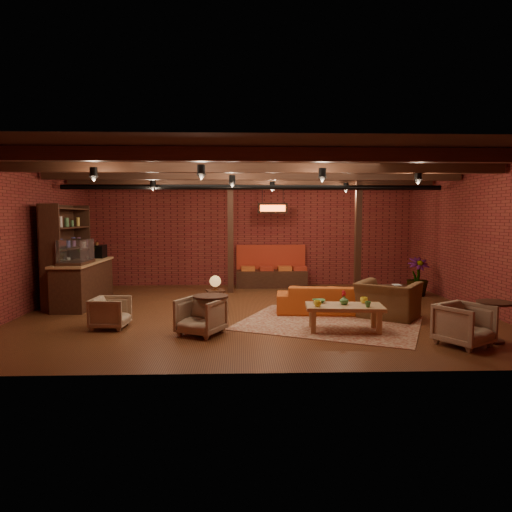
{
  "coord_description": "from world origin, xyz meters",
  "views": [
    {
      "loc": [
        -0.32,
        -10.01,
        2.12
      ],
      "look_at": [
        0.02,
        0.2,
        1.23
      ],
      "focal_mm": 32.0,
      "sensor_mm": 36.0,
      "label": 1
    }
  ],
  "objects_px": {
    "armchair_right": "(388,294)",
    "armchair_far": "(464,323)",
    "armchair_a": "(111,311)",
    "coffee_table": "(344,308)",
    "side_table_lamp": "(215,284)",
    "round_table_right": "(494,315)",
    "side_table_book": "(393,287)",
    "plant_tall": "(419,238)",
    "armchair_b": "(201,314)",
    "sofa": "(326,299)",
    "round_table_left": "(211,307)"
  },
  "relations": [
    {
      "from": "coffee_table",
      "to": "plant_tall",
      "type": "height_order",
      "value": "plant_tall"
    },
    {
      "from": "side_table_book",
      "to": "round_table_right",
      "type": "distance_m",
      "value": 3.02
    },
    {
      "from": "sofa",
      "to": "armchair_a",
      "type": "bearing_deg",
      "value": 21.44
    },
    {
      "from": "round_table_left",
      "to": "armchair_right",
      "type": "distance_m",
      "value": 3.76
    },
    {
      "from": "side_table_lamp",
      "to": "armchair_a",
      "type": "bearing_deg",
      "value": -140.77
    },
    {
      "from": "side_table_lamp",
      "to": "armchair_right",
      "type": "distance_m",
      "value": 3.74
    },
    {
      "from": "armchair_far",
      "to": "plant_tall",
      "type": "distance_m",
      "value": 4.94
    },
    {
      "from": "round_table_right",
      "to": "armchair_a",
      "type": "bearing_deg",
      "value": 170.11
    },
    {
      "from": "armchair_b",
      "to": "round_table_right",
      "type": "bearing_deg",
      "value": 19.72
    },
    {
      "from": "armchair_far",
      "to": "plant_tall",
      "type": "xyz_separation_m",
      "value": [
        1.05,
        4.68,
        1.15
      ]
    },
    {
      "from": "armchair_a",
      "to": "armchair_right",
      "type": "bearing_deg",
      "value": -79.19
    },
    {
      "from": "armchair_b",
      "to": "side_table_book",
      "type": "relative_size",
      "value": 1.35
    },
    {
      "from": "round_table_right",
      "to": "side_table_book",
      "type": "bearing_deg",
      "value": 104.21
    },
    {
      "from": "side_table_lamp",
      "to": "armchair_right",
      "type": "bearing_deg",
      "value": -13.54
    },
    {
      "from": "side_table_lamp",
      "to": "round_table_right",
      "type": "relative_size",
      "value": 1.15
    },
    {
      "from": "armchair_right",
      "to": "round_table_right",
      "type": "height_order",
      "value": "armchair_right"
    },
    {
      "from": "armchair_a",
      "to": "round_table_right",
      "type": "relative_size",
      "value": 0.95
    },
    {
      "from": "armchair_b",
      "to": "armchair_right",
      "type": "distance_m",
      "value": 3.97
    },
    {
      "from": "coffee_table",
      "to": "side_table_book",
      "type": "distance_m",
      "value": 2.65
    },
    {
      "from": "sofa",
      "to": "plant_tall",
      "type": "xyz_separation_m",
      "value": [
        2.86,
        2.11,
        1.22
      ]
    },
    {
      "from": "side_table_lamp",
      "to": "side_table_book",
      "type": "relative_size",
      "value": 1.46
    },
    {
      "from": "side_table_lamp",
      "to": "round_table_right",
      "type": "xyz_separation_m",
      "value": [
        4.84,
        -2.73,
        -0.15
      ]
    },
    {
      "from": "coffee_table",
      "to": "armchair_b",
      "type": "xyz_separation_m",
      "value": [
        -2.62,
        -0.19,
        -0.06
      ]
    },
    {
      "from": "armchair_a",
      "to": "armchair_far",
      "type": "xyz_separation_m",
      "value": [
        6.14,
        -1.37,
        0.05
      ]
    },
    {
      "from": "armchair_a",
      "to": "side_table_book",
      "type": "xyz_separation_m",
      "value": [
        6.0,
        1.75,
        0.16
      ]
    },
    {
      "from": "sofa",
      "to": "round_table_right",
      "type": "height_order",
      "value": "round_table_right"
    },
    {
      "from": "sofa",
      "to": "round_table_right",
      "type": "distance_m",
      "value": 3.39
    },
    {
      "from": "sofa",
      "to": "round_table_right",
      "type": "xyz_separation_m",
      "value": [
        2.41,
        -2.38,
        0.15
      ]
    },
    {
      "from": "coffee_table",
      "to": "armchair_a",
      "type": "xyz_separation_m",
      "value": [
        -4.37,
        0.34,
        -0.1
      ]
    },
    {
      "from": "sofa",
      "to": "armchair_right",
      "type": "distance_m",
      "value": 1.33
    },
    {
      "from": "armchair_right",
      "to": "armchair_far",
      "type": "distance_m",
      "value": 2.13
    },
    {
      "from": "plant_tall",
      "to": "round_table_left",
      "type": "bearing_deg",
      "value": -145.31
    },
    {
      "from": "armchair_a",
      "to": "coffee_table",
      "type": "bearing_deg",
      "value": -90.56
    },
    {
      "from": "side_table_lamp",
      "to": "round_table_left",
      "type": "xyz_separation_m",
      "value": [
        0.02,
        -1.88,
        -0.15
      ]
    },
    {
      "from": "side_table_lamp",
      "to": "round_table_right",
      "type": "bearing_deg",
      "value": -29.37
    },
    {
      "from": "sofa",
      "to": "side_table_book",
      "type": "xyz_separation_m",
      "value": [
        1.67,
        0.54,
        0.17
      ]
    },
    {
      "from": "armchair_right",
      "to": "side_table_book",
      "type": "xyz_separation_m",
      "value": [
        0.47,
        1.07,
        -0.03
      ]
    },
    {
      "from": "armchair_b",
      "to": "sofa",
      "type": "bearing_deg",
      "value": 61.03
    },
    {
      "from": "armchair_right",
      "to": "plant_tall",
      "type": "bearing_deg",
      "value": -86.22
    },
    {
      "from": "coffee_table",
      "to": "round_table_right",
      "type": "height_order",
      "value": "coffee_table"
    },
    {
      "from": "armchair_far",
      "to": "armchair_a",
      "type": "bearing_deg",
      "value": 135.84
    },
    {
      "from": "armchair_a",
      "to": "side_table_book",
      "type": "bearing_deg",
      "value": -69.89
    },
    {
      "from": "sofa",
      "to": "side_table_lamp",
      "type": "relative_size",
      "value": 2.69
    },
    {
      "from": "round_table_left",
      "to": "armchair_far",
      "type": "distance_m",
      "value": 4.35
    },
    {
      "from": "side_table_book",
      "to": "round_table_right",
      "type": "relative_size",
      "value": 0.79
    },
    {
      "from": "armchair_far",
      "to": "plant_tall",
      "type": "height_order",
      "value": "plant_tall"
    },
    {
      "from": "round_table_left",
      "to": "round_table_right",
      "type": "height_order",
      "value": "round_table_right"
    },
    {
      "from": "round_table_right",
      "to": "coffee_table",
      "type": "bearing_deg",
      "value": 160.53
    },
    {
      "from": "armchair_right",
      "to": "armchair_far",
      "type": "xyz_separation_m",
      "value": [
        0.6,
        -2.04,
        -0.13
      ]
    },
    {
      "from": "sofa",
      "to": "side_table_lamp",
      "type": "height_order",
      "value": "side_table_lamp"
    }
  ]
}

